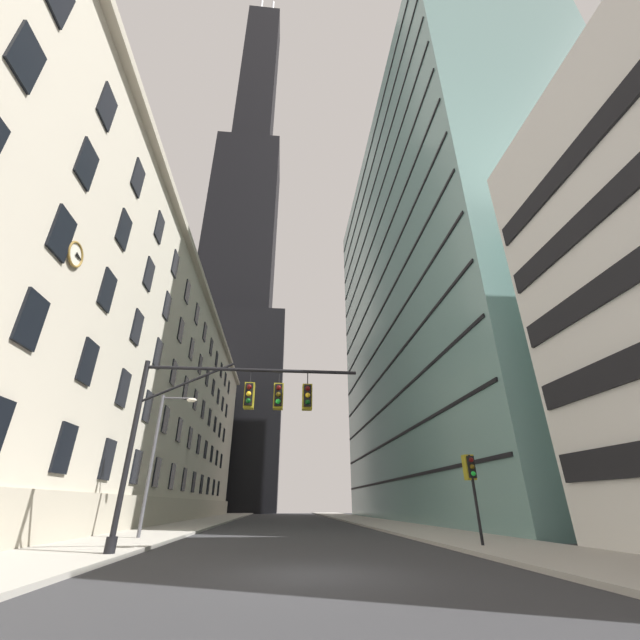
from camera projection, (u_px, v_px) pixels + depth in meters
The scene contains 8 objects.
ground_plane at pixel (313, 578), 9.89m from camera, with size 102.00×160.00×0.10m, color #303033.
sidewalk_right at pixel (620, 567), 10.67m from camera, with size 5.00×160.00×0.15m, color #A8A399.
station_building at pixel (134, 393), 42.45m from camera, with size 13.33×75.50×25.49m.
dark_skyscraper at pixel (239, 270), 115.92m from camera, with size 28.79×28.79×212.32m.
glass_office_midrise at pixel (435, 295), 53.24m from camera, with size 16.66×50.78×55.28m.
traffic_signal_mast at pixel (238, 408), 15.48m from camera, with size 8.82×0.63×6.85m.
traffic_light_near_right at pixel (471, 472), 16.90m from camera, with size 0.40×0.63×3.49m.
street_lamppost at pixel (159, 448), 21.09m from camera, with size 2.02×0.32×7.19m.
Camera 1 is at (-0.92, -11.73, 1.63)m, focal length 21.75 mm.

